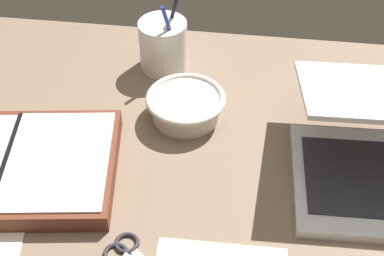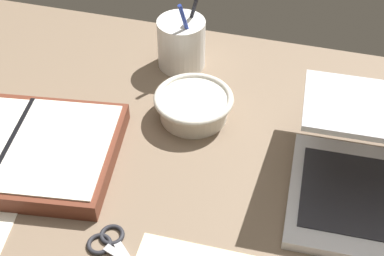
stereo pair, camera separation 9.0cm
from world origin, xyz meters
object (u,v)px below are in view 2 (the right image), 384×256
object	(u,v)px
pen_cup	(182,43)
scissors	(111,245)
bowl	(194,105)
planner	(13,148)

from	to	relation	value
pen_cup	scissors	world-z (taller)	pen_cup
pen_cup	scissors	bearing A→B (deg)	-86.87
pen_cup	scissors	size ratio (longest dim) A/B	1.41
bowl	pen_cup	xyz separation A→B (cm)	(-6.87, 15.65, 2.50)
scissors	planner	bearing A→B (deg)	-179.11
bowl	pen_cup	world-z (taller)	pen_cup
pen_cup	bowl	bearing A→B (deg)	-66.31
planner	scissors	distance (cm)	26.99
bowl	pen_cup	distance (cm)	17.27
bowl	planner	size ratio (longest dim) A/B	0.38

